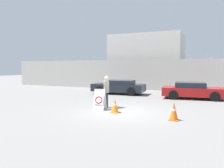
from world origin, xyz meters
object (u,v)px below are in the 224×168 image
Objects in this scene: parked_car_front_coupe at (119,87)px; parked_car_rear_sedan at (192,90)px; traffic_cone_near at (115,106)px; barricade_sign at (100,99)px; traffic_cone_mid at (174,111)px; security_guard at (106,90)px.

parked_car_rear_sedan is (5.93, -0.48, -0.01)m from parked_car_front_coupe.
parked_car_front_coupe reaches higher than traffic_cone_near.
barricade_sign is 7.67m from parked_car_rear_sedan.
traffic_cone_mid is at bearing -8.57° from traffic_cone_near.
parked_car_front_coupe is 5.94m from parked_car_rear_sedan.
parked_car_front_coupe is (-1.56, 6.78, 0.07)m from barricade_sign.
traffic_cone_mid is at bearing 32.73° from security_guard.
security_guard reaches higher than traffic_cone_mid.
security_guard is (0.08, 0.68, 0.46)m from barricade_sign.
barricade_sign is at bearing -129.93° from parked_car_rear_sedan.
parked_car_front_coupe is at bearing 126.11° from traffic_cone_mid.
parked_car_front_coupe is (-1.64, 6.10, -0.39)m from security_guard.
security_guard is at bearing 102.49° from parked_car_front_coupe.
barricade_sign is 1.14m from traffic_cone_near.
parked_car_front_coupe reaches higher than barricade_sign.
security_guard is 0.40× the size of parked_car_front_coupe.
parked_car_rear_sedan is (4.29, 5.62, -0.40)m from security_guard.
security_guard is 2.50× the size of traffic_cone_near.
barricade_sign is 6.96m from parked_car_front_coupe.
barricade_sign is 1.55× the size of traffic_cone_near.
parked_car_rear_sedan is at bearing 46.20° from barricade_sign.
barricade_sign is 0.25× the size of parked_car_rear_sedan.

